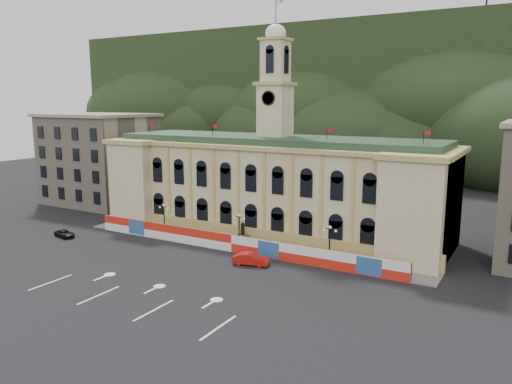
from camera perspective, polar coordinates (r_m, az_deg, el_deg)
The scene contains 13 objects.
ground at distance 60.27m, azimuth -10.65°, elevation -10.38°, with size 260.00×260.00×0.00m, color black.
lane_markings at distance 56.85m, azimuth -13.99°, elevation -11.81°, with size 26.00×10.00×0.02m, color white, non-canonical shape.
hill_ridge at distance 168.62m, azimuth 17.49°, elevation 9.33°, with size 230.00×80.00×64.00m.
city_hall at distance 80.45m, azimuth 2.03°, elevation 0.83°, with size 56.20×17.60×37.10m.
side_building_left at distance 109.33m, azimuth -17.47°, elevation 3.68°, with size 21.00×17.00×18.60m.
hoarding_fence at distance 71.30m, azimuth -2.73°, elevation -5.86°, with size 50.00×0.44×2.50m.
pavement at distance 73.84m, azimuth -1.63°, elevation -6.23°, with size 56.00×5.50×0.16m, color slate.
statue at distance 73.74m, azimuth -1.53°, elevation -5.36°, with size 1.40×1.40×3.72m.
lamp_left at distance 80.51m, azimuth -10.46°, elevation -2.80°, with size 1.96×0.44×5.15m.
lamp_center at distance 72.42m, azimuth -1.95°, elevation -4.11°, with size 1.96×0.44×5.15m.
lamp_right at distance 66.34m, azimuth 8.42°, elevation -5.57°, with size 1.96×0.44×5.15m.
red_sedan at distance 65.79m, azimuth -0.60°, elevation -7.68°, with size 5.05×2.82×1.58m, color #B4140C.
black_suv at distance 84.47m, azimuth -21.03°, elevation -4.46°, with size 4.32×2.69×1.11m, color black.
Camera 1 is at (37.14, -42.48, 21.17)m, focal length 35.00 mm.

